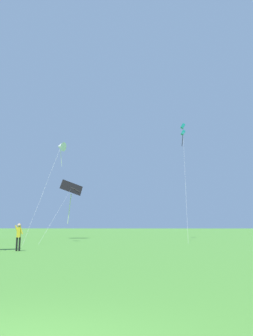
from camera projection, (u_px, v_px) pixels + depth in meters
kite_white_distant at (61, 147)px, 32.02m from camera, size 1.81×6.27×9.77m
kite_teal_box at (183, 130)px, 41.45m from camera, size 1.55×11.24×14.49m
kite_black_large at (71, 195)px, 39.81m from camera, size 2.46×12.70×7.27m
person_foreground_watcher at (19, 234)px, 19.99m from camera, size 0.54×0.23×1.67m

